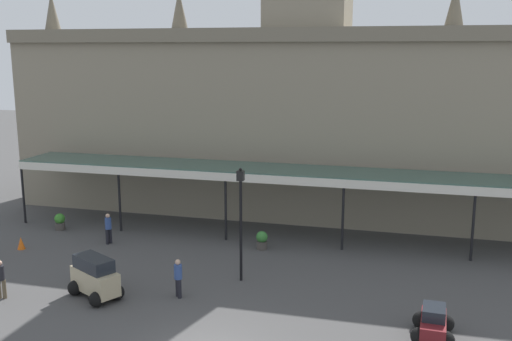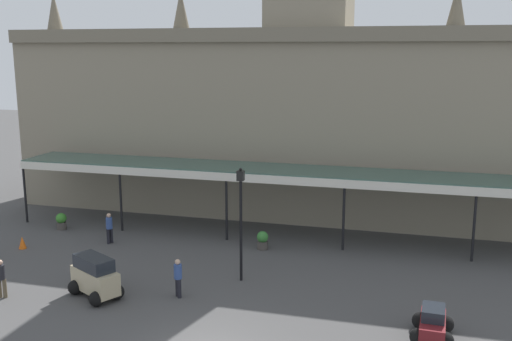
% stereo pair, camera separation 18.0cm
% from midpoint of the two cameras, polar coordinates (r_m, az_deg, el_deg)
% --- Properties ---
extents(station_building, '(37.40, 6.95, 18.50)m').
position_cam_midpoint_polar(station_building, '(37.04, 4.84, 5.52)').
color(station_building, gray).
rests_on(station_building, ground).
extents(entrance_canopy, '(31.90, 3.26, 3.85)m').
position_cam_midpoint_polar(entrance_canopy, '(31.91, 2.97, -0.17)').
color(entrance_canopy, '#38564C').
rests_on(entrance_canopy, ground).
extents(car_beige_van, '(2.59, 2.29, 1.77)m').
position_cam_midpoint_polar(car_beige_van, '(25.92, -15.58, -10.13)').
color(car_beige_van, tan).
rests_on(car_beige_van, ground).
extents(car_maroon_sedan, '(1.58, 2.09, 1.19)m').
position_cam_midpoint_polar(car_maroon_sedan, '(22.76, 16.62, -14.19)').
color(car_maroon_sedan, maroon).
rests_on(car_maroon_sedan, ground).
extents(pedestrian_beside_cars, '(0.38, 0.34, 1.67)m').
position_cam_midpoint_polar(pedestrian_beside_cars, '(27.08, -23.75, -9.53)').
color(pedestrian_beside_cars, brown).
rests_on(pedestrian_beside_cars, ground).
extents(pedestrian_crossing_forecourt, '(0.34, 0.34, 1.67)m').
position_cam_midpoint_polar(pedestrian_crossing_forecourt, '(25.20, -7.78, -10.19)').
color(pedestrian_crossing_forecourt, black).
rests_on(pedestrian_crossing_forecourt, ground).
extents(pedestrian_near_entrance, '(0.34, 0.38, 1.67)m').
position_cam_midpoint_polar(pedestrian_near_entrance, '(32.55, -14.31, -5.37)').
color(pedestrian_near_entrance, black).
rests_on(pedestrian_near_entrance, ground).
extents(victorian_lamppost, '(0.30, 0.30, 5.20)m').
position_cam_midpoint_polar(victorian_lamppost, '(25.98, -1.69, -4.04)').
color(victorian_lamppost, black).
rests_on(victorian_lamppost, ground).
extents(traffic_cone, '(0.40, 0.40, 0.65)m').
position_cam_midpoint_polar(traffic_cone, '(33.28, -22.02, -6.56)').
color(traffic_cone, orange).
rests_on(traffic_cone, ground).
extents(planter_forecourt_centre, '(0.60, 0.60, 0.96)m').
position_cam_midpoint_polar(planter_forecourt_centre, '(35.94, -18.66, -4.71)').
color(planter_forecourt_centre, '#47423D').
rests_on(planter_forecourt_centre, ground).
extents(planter_near_kerb, '(0.60, 0.60, 0.96)m').
position_cam_midpoint_polar(planter_near_kerb, '(30.85, 0.40, -6.77)').
color(planter_near_kerb, '#47423D').
rests_on(planter_near_kerb, ground).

